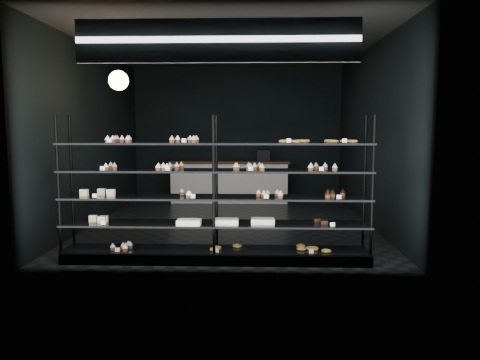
# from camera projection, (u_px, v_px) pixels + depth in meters

# --- Properties ---
(room) EXTENTS (5.01, 6.01, 3.20)m
(room) POSITION_uv_depth(u_px,v_px,m) (231.00, 136.00, 8.42)
(room) COLOR black
(room) RESTS_ON ground
(display_shelf) EXTENTS (4.00, 0.50, 1.91)m
(display_shelf) POSITION_uv_depth(u_px,v_px,m) (214.00, 214.00, 6.10)
(display_shelf) COLOR black
(display_shelf) RESTS_ON room
(signage) EXTENTS (3.30, 0.05, 0.50)m
(signage) POSITION_uv_depth(u_px,v_px,m) (217.00, 41.00, 5.38)
(signage) COLOR #0D1841
(signage) RESTS_ON room
(pendant_lamp) EXTENTS (0.29, 0.29, 0.88)m
(pendant_lamp) POSITION_uv_depth(u_px,v_px,m) (119.00, 80.00, 6.93)
(pendant_lamp) COLOR black
(pendant_lamp) RESTS_ON room
(service_counter) EXTENTS (2.81, 0.65, 1.23)m
(service_counter) POSITION_uv_depth(u_px,v_px,m) (230.00, 181.00, 11.03)
(service_counter) COLOR silver
(service_counter) RESTS_ON room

